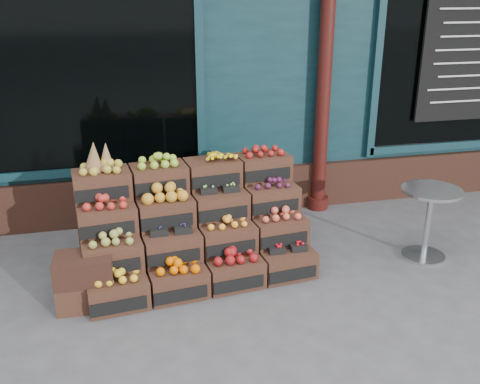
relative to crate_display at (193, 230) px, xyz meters
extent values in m
plane|color=#4C4C4F|center=(0.69, -0.77, -0.44)|extent=(60.00, 60.00, 0.00)
cube|color=#0E2C32|center=(0.69, 4.43, 1.96)|extent=(12.00, 6.00, 4.80)
cube|color=#0E2C32|center=(0.69, 1.48, 1.06)|extent=(12.00, 0.12, 3.00)
cube|color=black|center=(0.69, 1.41, -0.14)|extent=(12.00, 0.18, 0.60)
cube|color=black|center=(-0.91, 1.41, 1.31)|extent=(2.40, 0.06, 2.00)
cube|color=black|center=(3.89, 1.41, 1.31)|extent=(2.40, 0.06, 2.00)
cylinder|color=#3A100D|center=(1.89, 1.28, 1.16)|extent=(0.18, 0.18, 3.20)
cube|color=black|center=(3.89, 1.33, 1.46)|extent=(1.30, 0.04, 1.60)
cube|color=#402519|center=(-0.79, -0.55, -0.30)|extent=(0.59, 0.44, 0.28)
cube|color=black|center=(-0.77, -0.75, -0.33)|extent=(0.51, 0.07, 0.12)
cube|color=gold|center=(-0.79, -0.55, -0.12)|extent=(0.47, 0.34, 0.09)
cube|color=#402519|center=(-0.22, -0.49, -0.30)|extent=(0.59, 0.44, 0.28)
cube|color=black|center=(-0.20, -0.69, -0.33)|extent=(0.51, 0.07, 0.12)
cube|color=#E16000|center=(-0.22, -0.49, -0.12)|extent=(0.47, 0.34, 0.10)
cube|color=#402519|center=(0.34, -0.43, -0.30)|extent=(0.59, 0.44, 0.28)
cube|color=black|center=(0.37, -0.63, -0.33)|extent=(0.51, 0.07, 0.12)
cube|color=maroon|center=(0.34, -0.43, -0.11)|extent=(0.47, 0.34, 0.10)
cube|color=#402519|center=(0.91, -0.37, -0.30)|extent=(0.59, 0.44, 0.28)
cube|color=black|center=(0.94, -0.57, -0.33)|extent=(0.51, 0.07, 0.12)
cube|color=#AE0C19|center=(0.91, -0.37, -0.15)|extent=(0.47, 0.34, 0.04)
cube|color=#402519|center=(-0.82, -0.32, -0.03)|extent=(0.59, 0.44, 0.28)
cube|color=black|center=(-0.80, -0.52, -0.05)|extent=(0.51, 0.07, 0.12)
cube|color=olive|center=(-0.82, -0.32, 0.16)|extent=(0.47, 0.34, 0.09)
cube|color=#402519|center=(-0.25, -0.26, -0.03)|extent=(0.59, 0.44, 0.28)
cube|color=black|center=(-0.23, -0.46, -0.05)|extent=(0.51, 0.07, 0.12)
cube|color=#232044|center=(-0.25, -0.26, 0.13)|extent=(0.47, 0.34, 0.03)
cube|color=#402519|center=(0.32, -0.19, -0.03)|extent=(0.59, 0.44, 0.28)
cube|color=black|center=(0.34, -0.40, -0.05)|extent=(0.51, 0.07, 0.12)
cube|color=#FFA127|center=(0.32, -0.19, 0.15)|extent=(0.47, 0.34, 0.07)
cube|color=#402519|center=(0.89, -0.13, -0.03)|extent=(0.59, 0.44, 0.28)
cube|color=black|center=(0.91, -0.34, -0.05)|extent=(0.51, 0.07, 0.12)
cube|color=#DB5540|center=(0.89, -0.13, 0.16)|extent=(0.47, 0.34, 0.09)
cube|color=#402519|center=(-0.84, -0.08, 0.25)|extent=(0.59, 0.44, 0.28)
cube|color=black|center=(-0.82, -0.29, 0.22)|extent=(0.51, 0.07, 0.12)
cube|color=#B02821|center=(-0.84, -0.08, 0.43)|extent=(0.47, 0.34, 0.09)
cube|color=#402519|center=(-0.27, -0.02, 0.25)|extent=(0.59, 0.44, 0.28)
cube|color=black|center=(-0.25, -0.23, 0.22)|extent=(0.51, 0.07, 0.12)
cube|color=#BF8122|center=(-0.27, -0.02, 0.45)|extent=(0.47, 0.34, 0.13)
cube|color=#402519|center=(0.30, 0.04, 0.25)|extent=(0.59, 0.44, 0.28)
cube|color=black|center=(0.32, -0.17, 0.22)|extent=(0.51, 0.07, 0.12)
cube|color=#7AAE4A|center=(0.30, 0.04, 0.40)|extent=(0.47, 0.34, 0.03)
cube|color=#402519|center=(0.86, 0.10, 0.25)|extent=(0.59, 0.44, 0.28)
cube|color=black|center=(0.89, -0.10, 0.22)|extent=(0.51, 0.07, 0.12)
cube|color=#471534|center=(0.86, 0.10, 0.42)|extent=(0.47, 0.34, 0.07)
cube|color=#402519|center=(-0.87, 0.15, 0.52)|extent=(0.59, 0.44, 0.28)
cube|color=black|center=(-0.85, -0.05, 0.50)|extent=(0.51, 0.07, 0.12)
cube|color=gold|center=(-0.87, 0.15, 0.71)|extent=(0.47, 0.34, 0.09)
cube|color=#402519|center=(-0.30, 0.21, 0.52)|extent=(0.59, 0.44, 0.28)
cube|color=black|center=(-0.28, 0.01, 0.50)|extent=(0.51, 0.07, 0.12)
cube|color=#93BD2F|center=(-0.30, 0.21, 0.71)|extent=(0.47, 0.34, 0.09)
cube|color=#402519|center=(0.27, 0.27, 0.52)|extent=(0.59, 0.44, 0.28)
cube|color=black|center=(0.29, 0.07, 0.50)|extent=(0.51, 0.07, 0.12)
cube|color=gold|center=(0.27, 0.27, 0.70)|extent=(0.47, 0.34, 0.08)
cube|color=#402519|center=(0.84, 0.33, 0.52)|extent=(0.59, 0.44, 0.28)
cube|color=black|center=(0.86, 0.13, 0.50)|extent=(0.51, 0.07, 0.12)
cube|color=maroon|center=(0.84, 0.33, 0.70)|extent=(0.47, 0.34, 0.08)
cube|color=black|center=(0.04, -0.22, -0.30)|extent=(2.30, 0.62, 0.28)
cube|color=black|center=(0.01, 0.01, -0.16)|extent=(2.30, 0.62, 0.55)
cube|color=black|center=(-0.01, 0.24, -0.03)|extent=(2.30, 0.62, 0.83)
cone|color=olive|center=(-0.92, 0.15, 0.82)|extent=(0.19, 0.19, 0.32)
cone|color=olive|center=(-0.80, 0.19, 0.80)|extent=(0.17, 0.17, 0.28)
cube|color=#402519|center=(-1.08, -0.48, -0.31)|extent=(0.53, 0.38, 0.26)
cube|color=black|center=(-1.08, -0.48, -0.05)|extent=(0.53, 0.38, 0.26)
cylinder|color=silver|center=(2.51, -0.34, -0.42)|extent=(0.47, 0.47, 0.03)
cylinder|color=silver|center=(2.51, -0.34, -0.05)|extent=(0.06, 0.06, 0.77)
cylinder|color=silver|center=(2.51, -0.34, 0.35)|extent=(0.64, 0.64, 0.03)
imported|color=#154B26|center=(-0.44, 2.14, 0.44)|extent=(0.64, 0.42, 1.75)
camera|label=1|loc=(-0.69, -5.01, 2.34)|focal=40.00mm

